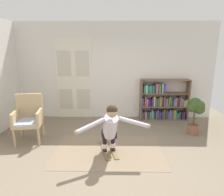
% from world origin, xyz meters
% --- Properties ---
extents(ground_plane, '(7.20, 7.20, 0.00)m').
position_xyz_m(ground_plane, '(0.00, 0.00, 0.00)').
color(ground_plane, '#786A57').
extents(back_wall, '(6.00, 0.10, 2.90)m').
position_xyz_m(back_wall, '(0.00, 2.60, 1.45)').
color(back_wall, silver).
rests_on(back_wall, ground).
extents(double_door, '(1.22, 0.05, 2.45)m').
position_xyz_m(double_door, '(-1.26, 2.54, 1.23)').
color(double_door, silver).
rests_on(double_door, ground).
extents(rug, '(2.30, 1.51, 0.01)m').
position_xyz_m(rug, '(-0.12, 0.39, 0.00)').
color(rug, '#826E57').
rests_on(rug, ground).
extents(bookshelf, '(1.46, 0.30, 1.24)m').
position_xyz_m(bookshelf, '(1.45, 2.39, 0.53)').
color(bookshelf, brown).
rests_on(bookshelf, ground).
extents(wicker_chair, '(0.69, 0.69, 1.10)m').
position_xyz_m(wicker_chair, '(-2.02, 0.89, 0.58)').
color(wicker_chair, tan).
rests_on(wicker_chair, ground).
extents(potted_plant, '(0.43, 0.39, 0.94)m').
position_xyz_m(potted_plant, '(2.03, 1.31, 0.63)').
color(potted_plant, brown).
rests_on(potted_plant, ground).
extents(skis_pair, '(0.45, 0.87, 0.07)m').
position_xyz_m(skis_pair, '(-0.13, 0.42, 0.02)').
color(skis_pair, brown).
rests_on(skis_pair, rug).
extents(person_skier, '(1.43, 0.80, 1.06)m').
position_xyz_m(person_skier, '(-0.08, 0.21, 0.65)').
color(person_skier, white).
rests_on(person_skier, skis_pair).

